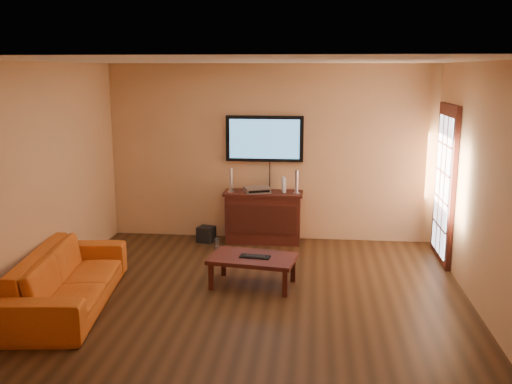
# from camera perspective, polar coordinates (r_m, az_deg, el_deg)

# --- Properties ---
(ground_plane) EXTENTS (5.00, 5.00, 0.00)m
(ground_plane) POSITION_cam_1_polar(r_m,az_deg,el_deg) (6.72, -0.36, -10.66)
(ground_plane) COLOR black
(ground_plane) RESTS_ON ground
(room_walls) EXTENTS (5.00, 5.00, 5.00)m
(room_walls) POSITION_cam_1_polar(r_m,az_deg,el_deg) (6.88, 0.20, 4.47)
(room_walls) COLOR tan
(room_walls) RESTS_ON ground
(french_door) EXTENTS (0.07, 1.02, 2.22)m
(french_door) POSITION_cam_1_polar(r_m,az_deg,el_deg) (8.20, 18.33, 0.59)
(french_door) COLOR #36110C
(french_door) RESTS_ON ground
(media_console) EXTENTS (1.19, 0.46, 0.78)m
(media_console) POSITION_cam_1_polar(r_m,az_deg,el_deg) (8.74, 0.73, -2.50)
(media_console) COLOR #36110C
(media_console) RESTS_ON ground
(television) EXTENTS (1.18, 0.08, 0.70)m
(television) POSITION_cam_1_polar(r_m,az_deg,el_deg) (8.71, 0.86, 5.35)
(television) COLOR black
(television) RESTS_ON ground
(coffee_table) EXTENTS (1.11, 0.76, 0.37)m
(coffee_table) POSITION_cam_1_polar(r_m,az_deg,el_deg) (7.01, -0.32, -6.85)
(coffee_table) COLOR #36110C
(coffee_table) RESTS_ON ground
(sofa) EXTENTS (0.88, 2.21, 0.84)m
(sofa) POSITION_cam_1_polar(r_m,az_deg,el_deg) (6.76, -18.23, -7.37)
(sofa) COLOR #C85716
(sofa) RESTS_ON ground
(speaker_left) EXTENTS (0.10, 0.10, 0.36)m
(speaker_left) POSITION_cam_1_polar(r_m,az_deg,el_deg) (8.64, -2.54, 1.10)
(speaker_left) COLOR silver
(speaker_left) RESTS_ON media_console
(speaker_right) EXTENTS (0.10, 0.10, 0.35)m
(speaker_right) POSITION_cam_1_polar(r_m,az_deg,el_deg) (8.56, 4.07, 0.93)
(speaker_right) COLOR silver
(speaker_right) RESTS_ON media_console
(av_receiver) EXTENTS (0.44, 0.38, 0.09)m
(av_receiver) POSITION_cam_1_polar(r_m,az_deg,el_deg) (8.61, 0.10, 0.22)
(av_receiver) COLOR silver
(av_receiver) RESTS_ON media_console
(game_console) EXTENTS (0.08, 0.17, 0.23)m
(game_console) POSITION_cam_1_polar(r_m,az_deg,el_deg) (8.65, 2.79, 0.74)
(game_console) COLOR white
(game_console) RESTS_ON media_console
(subwoofer) EXTENTS (0.29, 0.29, 0.24)m
(subwoofer) POSITION_cam_1_polar(r_m,az_deg,el_deg) (8.85, -5.00, -4.22)
(subwoofer) COLOR black
(subwoofer) RESTS_ON ground
(bottle) EXTENTS (0.06, 0.06, 0.18)m
(bottle) POSITION_cam_1_polar(r_m,az_deg,el_deg) (8.49, -3.96, -5.15)
(bottle) COLOR white
(bottle) RESTS_ON ground
(keyboard) EXTENTS (0.38, 0.18, 0.02)m
(keyboard) POSITION_cam_1_polar(r_m,az_deg,el_deg) (6.97, -0.10, -6.47)
(keyboard) COLOR black
(keyboard) RESTS_ON coffee_table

